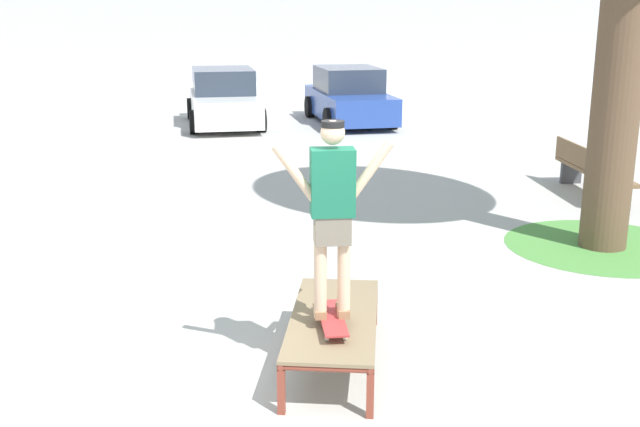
# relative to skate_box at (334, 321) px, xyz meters

# --- Properties ---
(ground_plane) EXTENTS (120.00, 120.00, 0.00)m
(ground_plane) POSITION_rel_skate_box_xyz_m (-0.69, -0.27, -0.41)
(ground_plane) COLOR #B7B5AD
(skate_box) EXTENTS (1.07, 2.00, 0.46)m
(skate_box) POSITION_rel_skate_box_xyz_m (0.00, 0.00, 0.00)
(skate_box) COLOR brown
(skate_box) RESTS_ON ground
(skateboard) EXTENTS (0.21, 0.80, 0.09)m
(skateboard) POSITION_rel_skate_box_xyz_m (-0.04, -0.24, 0.12)
(skateboard) COLOR #B23333
(skateboard) RESTS_ON skate_box
(skater) EXTENTS (1.00, 0.29, 1.69)m
(skater) POSITION_rel_skate_box_xyz_m (-0.04, -0.23, 1.12)
(skater) COLOR beige
(skater) RESTS_ON skateboard
(grass_patch_near_right) EXTENTS (2.57, 2.57, 0.01)m
(grass_patch_near_right) POSITION_rel_skate_box_xyz_m (3.95, 3.19, -0.41)
(grass_patch_near_right) COLOR #519342
(grass_patch_near_right) RESTS_ON ground
(car_white) EXTENTS (2.24, 4.35, 1.50)m
(car_white) POSITION_rel_skate_box_xyz_m (-1.52, 14.46, 0.28)
(car_white) COLOR silver
(car_white) RESTS_ON ground
(car_blue) EXTENTS (2.29, 4.37, 1.50)m
(car_blue) POSITION_rel_skate_box_xyz_m (1.88, 14.65, 0.28)
(car_blue) COLOR #28479E
(car_blue) RESTS_ON ground
(park_bench) EXTENTS (0.45, 2.40, 0.83)m
(park_bench) POSITION_rel_skate_box_xyz_m (4.96, 5.93, 0.03)
(park_bench) COLOR brown
(park_bench) RESTS_ON ground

